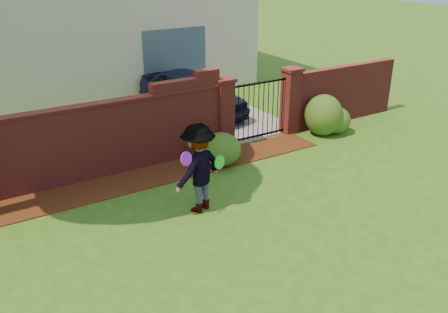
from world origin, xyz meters
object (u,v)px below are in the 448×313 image
man (200,169)px  frisbee_purple (186,159)px  car (197,94)px  frisbee_green (219,162)px

man → frisbee_purple: size_ratio=6.72×
car → frisbee_purple: 6.49m
car → man: man is taller
frisbee_green → man: bearing=170.8°
man → frisbee_purple: bearing=12.8°
car → frisbee_green: 5.90m
car → frisbee_green: bearing=-124.6°
frisbee_purple → frisbee_green: size_ratio=0.97×
car → man: (-2.85, -5.30, 0.21)m
man → frisbee_green: man is taller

